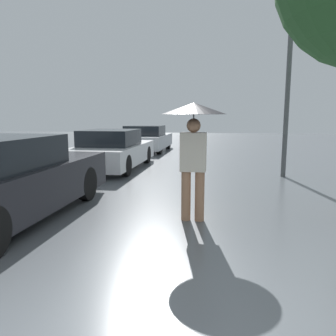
{
  "coord_description": "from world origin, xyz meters",
  "views": [
    {
      "loc": [
        0.1,
        -1.48,
        1.61
      ],
      "look_at": [
        -0.69,
        3.44,
        0.82
      ],
      "focal_mm": 35.0,
      "sensor_mm": 36.0,
      "label": 1
    }
  ],
  "objects_px": {
    "street_lamp": "(289,58)",
    "pedestrian": "(194,130)",
    "parked_car_middle": "(112,150)",
    "parked_car_nearest": "(0,182)",
    "parked_car_farthest": "(146,139)"
  },
  "relations": [
    {
      "from": "street_lamp",
      "to": "pedestrian",
      "type": "bearing_deg",
      "value": -116.81
    },
    {
      "from": "pedestrian",
      "to": "parked_car_farthest",
      "type": "xyz_separation_m",
      "value": [
        -3.01,
        9.84,
        -0.85
      ]
    },
    {
      "from": "parked_car_nearest",
      "to": "street_lamp",
      "type": "relative_size",
      "value": 0.89
    },
    {
      "from": "parked_car_nearest",
      "to": "parked_car_farthest",
      "type": "xyz_separation_m",
      "value": [
        -0.1,
        10.33,
        -0.06
      ]
    },
    {
      "from": "pedestrian",
      "to": "street_lamp",
      "type": "relative_size",
      "value": 0.36
    },
    {
      "from": "parked_car_nearest",
      "to": "street_lamp",
      "type": "bearing_deg",
      "value": 42.69
    },
    {
      "from": "parked_car_nearest",
      "to": "street_lamp",
      "type": "height_order",
      "value": "street_lamp"
    },
    {
      "from": "pedestrian",
      "to": "street_lamp",
      "type": "distance_m",
      "value": 4.9
    },
    {
      "from": "pedestrian",
      "to": "parked_car_farthest",
      "type": "relative_size",
      "value": 0.47
    },
    {
      "from": "parked_car_nearest",
      "to": "parked_car_middle",
      "type": "relative_size",
      "value": 1.09
    },
    {
      "from": "parked_car_nearest",
      "to": "parked_car_farthest",
      "type": "distance_m",
      "value": 10.33
    },
    {
      "from": "parked_car_farthest",
      "to": "parked_car_nearest",
      "type": "bearing_deg",
      "value": -89.45
    },
    {
      "from": "pedestrian",
      "to": "parked_car_middle",
      "type": "relative_size",
      "value": 0.44
    },
    {
      "from": "parked_car_middle",
      "to": "street_lamp",
      "type": "xyz_separation_m",
      "value": [
        4.97,
        -0.61,
        2.5
      ]
    },
    {
      "from": "parked_car_middle",
      "to": "parked_car_farthest",
      "type": "height_order",
      "value": "parked_car_middle"
    }
  ]
}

